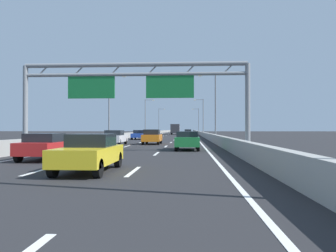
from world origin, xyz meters
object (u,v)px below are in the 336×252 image
(streetlamp_left_distant, at_px, (159,119))
(orange_car, at_px, (152,137))
(red_car, at_px, (47,146))
(streetlamp_left_far, at_px, (146,115))
(streetlamp_right_far, at_px, (202,115))
(blue_car, at_px, (139,135))
(streetlamp_right_distant, at_px, (198,119))
(sign_gantry, at_px, (133,84))
(streetlamp_left_mid, at_px, (111,103))
(white_car, at_px, (115,137))
(yellow_car, at_px, (90,152))
(streetlamp_right_mid, at_px, (214,102))
(silver_car, at_px, (188,132))
(box_truck, at_px, (175,129))
(green_car, at_px, (187,140))

(streetlamp_left_distant, relative_size, orange_car, 2.25)
(red_car, bearing_deg, streetlamp_left_far, 93.16)
(streetlamp_right_far, distance_m, blue_car, 39.91)
(streetlamp_right_distant, bearing_deg, sign_gantry, -94.08)
(streetlamp_left_mid, distance_m, white_car, 16.18)
(streetlamp_right_distant, xyz_separation_m, yellow_car, (-7.29, -116.99, -4.67))
(streetlamp_right_mid, relative_size, silver_car, 2.13)
(orange_car, bearing_deg, box_truck, 90.02)
(streetlamp_right_distant, xyz_separation_m, box_truck, (-7.43, -33.01, -3.75))
(streetlamp_left_distant, bearing_deg, red_car, -87.98)
(streetlamp_right_far, bearing_deg, red_car, -98.70)
(streetlamp_right_distant, relative_size, white_car, 2.21)
(streetlamp_left_far, distance_m, box_truck, 11.34)
(streetlamp_left_distant, distance_m, yellow_car, 117.33)
(streetlamp_right_distant, relative_size, yellow_car, 2.28)
(streetlamp_right_mid, bearing_deg, orange_car, -119.40)
(sign_gantry, bearing_deg, streetlamp_left_far, 96.49)
(sign_gantry, bearing_deg, red_car, -117.33)
(streetlamp_left_distant, bearing_deg, yellow_car, -86.26)
(blue_car, distance_m, box_truck, 45.84)
(streetlamp_right_mid, xyz_separation_m, streetlamp_left_far, (-14.93, 40.65, 0.00))
(streetlamp_right_distant, relative_size, blue_car, 2.15)
(streetlamp_right_distant, relative_size, red_car, 2.31)
(silver_car, bearing_deg, box_truck, 104.03)
(streetlamp_left_mid, bearing_deg, streetlamp_left_distant, 90.00)
(streetlamp_right_distant, height_order, box_truck, streetlamp_right_distant)
(streetlamp_right_mid, distance_m, streetlamp_right_far, 40.65)
(streetlamp_right_mid, relative_size, box_truck, 1.24)
(blue_car, height_order, silver_car, silver_car)
(orange_car, bearing_deg, blue_car, 103.43)
(streetlamp_left_far, bearing_deg, streetlamp_right_far, 0.00)
(sign_gantry, xyz_separation_m, red_car, (-3.44, -6.65, -4.10))
(yellow_car, bearing_deg, sign_gantry, 91.21)
(box_truck, bearing_deg, orange_car, -89.98)
(streetlamp_right_mid, height_order, box_truck, streetlamp_right_mid)
(sign_gantry, distance_m, streetlamp_left_distant, 105.95)
(streetlamp_right_mid, relative_size, yellow_car, 2.28)
(streetlamp_right_mid, height_order, blue_car, streetlamp_right_mid)
(streetlamp_right_distant, distance_m, orange_car, 94.85)
(streetlamp_right_mid, xyz_separation_m, green_car, (-3.70, -22.57, -4.66))
(blue_car, xyz_separation_m, green_car, (7.47, -25.19, 0.01))
(sign_gantry, relative_size, yellow_car, 3.92)
(white_car, bearing_deg, streetlamp_left_mid, 104.84)
(streetlamp_right_far, bearing_deg, streetlamp_left_far, 180.00)
(streetlamp_right_distant, xyz_separation_m, green_car, (-3.70, -103.87, -4.66))
(streetlamp_left_mid, height_order, green_car, streetlamp_left_mid)
(orange_car, bearing_deg, silver_car, 85.56)
(sign_gantry, bearing_deg, streetlamp_left_distant, 94.01)
(box_truck, bearing_deg, blue_car, -94.68)
(streetlamp_left_mid, distance_m, orange_car, 15.84)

